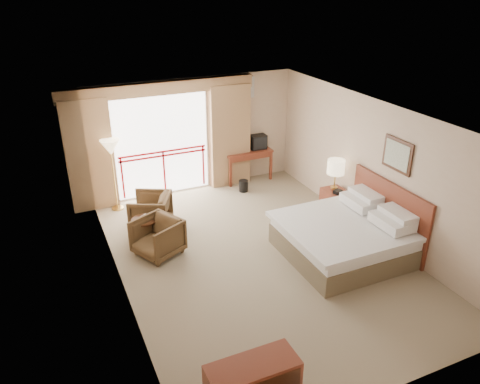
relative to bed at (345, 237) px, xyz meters
name	(u,v)px	position (x,y,z in m)	size (l,w,h in m)	color
floor	(258,256)	(-1.50, 0.60, -0.38)	(7.00, 7.00, 0.00)	#827357
ceiling	(261,116)	(-1.50, 0.60, 2.32)	(7.00, 7.00, 0.00)	white
wall_back	(194,135)	(-1.50, 4.10, 0.97)	(5.00, 5.00, 0.00)	#C9AC90
wall_front	(396,309)	(-1.50, -2.90, 0.97)	(5.00, 5.00, 0.00)	#C9AC90
wall_left	(116,219)	(-4.00, 0.60, 0.97)	(7.00, 7.00, 0.00)	#C9AC90
wall_right	(374,169)	(1.00, 0.60, 0.97)	(7.00, 7.00, 0.00)	#C9AC90
balcony_door	(162,145)	(-2.30, 4.08, 0.82)	(2.40, 2.40, 0.00)	white
balcony_railing	(164,161)	(-2.30, 4.06, 0.44)	(2.09, 0.03, 1.02)	#A80E15
curtain_left	(90,155)	(-3.95, 3.95, 0.87)	(1.00, 0.26, 2.50)	olive
curtain_right	(230,136)	(-0.65, 3.95, 0.87)	(1.00, 0.26, 2.50)	olive
valance	(159,88)	(-2.30, 3.98, 2.17)	(4.40, 0.22, 0.28)	olive
hvac_vent	(244,88)	(-0.20, 4.07, 1.97)	(0.50, 0.04, 0.50)	silver
bed	(345,237)	(0.00, 0.00, 0.00)	(2.13, 2.06, 0.97)	brown
headboard	(388,214)	(0.96, 0.00, 0.27)	(0.06, 2.10, 1.30)	maroon
framed_art	(397,155)	(0.97, 0.00, 1.47)	(0.04, 0.72, 0.60)	black
nightstand	(334,204)	(0.69, 1.34, -0.06)	(0.44, 0.53, 0.64)	maroon
table_lamp	(336,167)	(0.69, 1.39, 0.77)	(0.37, 0.37, 0.65)	tan
phone	(338,192)	(0.64, 1.19, 0.30)	(0.17, 0.13, 0.08)	black
desk	(246,156)	(-0.16, 4.05, 0.24)	(1.22, 0.59, 0.80)	maroon
tv	(258,142)	(0.14, 3.99, 0.60)	(0.40, 0.32, 0.37)	black
coffee_maker	(234,147)	(-0.51, 3.99, 0.55)	(0.12, 0.12, 0.26)	black
cup	(240,150)	(-0.36, 3.94, 0.46)	(0.07, 0.07, 0.09)	white
wastebasket	(243,186)	(-0.54, 3.36, -0.24)	(0.23, 0.23, 0.28)	black
armchair_far	(152,226)	(-3.03, 2.54, -0.38)	(0.78, 0.80, 0.73)	#422D18
armchair_near	(159,254)	(-3.18, 1.44, -0.38)	(0.77, 0.79, 0.72)	#422D18
side_table	(145,227)	(-3.31, 1.91, -0.01)	(0.50, 0.50, 0.54)	black
book	(144,219)	(-3.31, 1.91, 0.17)	(0.16, 0.22, 0.02)	white
floor_lamp	(111,150)	(-3.53, 3.67, 1.03)	(0.42, 0.42, 1.63)	tan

